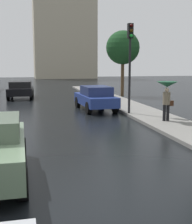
{
  "coord_description": "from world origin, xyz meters",
  "views": [
    {
      "loc": [
        -1.03,
        -5.72,
        2.71
      ],
      "look_at": [
        1.6,
        6.26,
        0.8
      ],
      "focal_mm": 49.73,
      "sensor_mm": 36.0,
      "label": 1
    }
  ],
  "objects_px": {
    "car_black_near_kerb": "(21,89)",
    "car_blue_mid_road": "(96,98)",
    "street_tree_near": "(123,48)",
    "pedestrian_with_umbrella_near": "(167,90)",
    "traffic_light": "(130,52)"
  },
  "relations": [
    {
      "from": "pedestrian_with_umbrella_near",
      "to": "street_tree_near",
      "type": "xyz_separation_m",
      "value": [
        1.81,
        12.58,
        2.51
      ]
    },
    {
      "from": "traffic_light",
      "to": "street_tree_near",
      "type": "distance_m",
      "value": 10.51
    },
    {
      "from": "pedestrian_with_umbrella_near",
      "to": "street_tree_near",
      "type": "bearing_deg",
      "value": 78.1
    },
    {
      "from": "car_blue_mid_road",
      "to": "car_black_near_kerb",
      "type": "bearing_deg",
      "value": 117.0
    },
    {
      "from": "car_black_near_kerb",
      "to": "car_blue_mid_road",
      "type": "distance_m",
      "value": 8.77
    },
    {
      "from": "car_black_near_kerb",
      "to": "pedestrian_with_umbrella_near",
      "type": "bearing_deg",
      "value": 121.14
    },
    {
      "from": "pedestrian_with_umbrella_near",
      "to": "traffic_light",
      "type": "relative_size",
      "value": 0.39
    },
    {
      "from": "car_black_near_kerb",
      "to": "traffic_light",
      "type": "bearing_deg",
      "value": 122.87
    },
    {
      "from": "car_blue_mid_road",
      "to": "pedestrian_with_umbrella_near",
      "type": "distance_m",
      "value": 5.36
    },
    {
      "from": "car_black_near_kerb",
      "to": "street_tree_near",
      "type": "distance_m",
      "value": 9.12
    },
    {
      "from": "pedestrian_with_umbrella_near",
      "to": "street_tree_near",
      "type": "height_order",
      "value": "street_tree_near"
    },
    {
      "from": "car_blue_mid_road",
      "to": "traffic_light",
      "type": "bearing_deg",
      "value": -64.26
    },
    {
      "from": "car_black_near_kerb",
      "to": "street_tree_near",
      "type": "xyz_separation_m",
      "value": [
        8.49,
        0.22,
        3.33
      ]
    },
    {
      "from": "car_black_near_kerb",
      "to": "pedestrian_with_umbrella_near",
      "type": "xyz_separation_m",
      "value": [
        6.68,
        -12.36,
        0.82
      ]
    },
    {
      "from": "pedestrian_with_umbrella_near",
      "to": "street_tree_near",
      "type": "relative_size",
      "value": 0.32
    }
  ]
}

